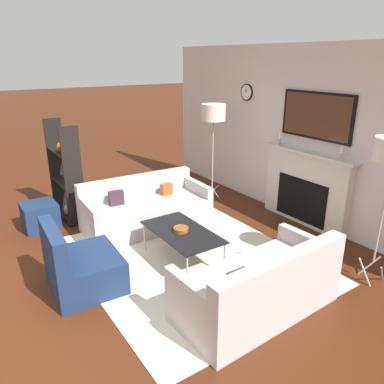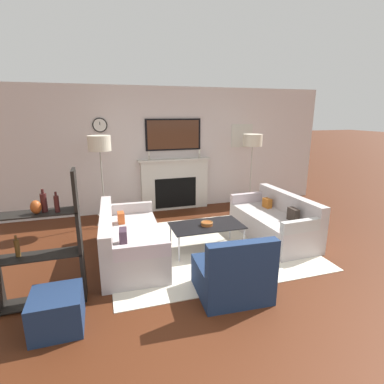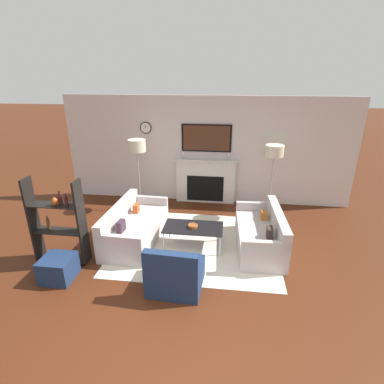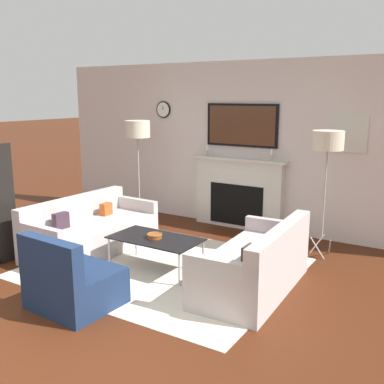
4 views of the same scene
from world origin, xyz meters
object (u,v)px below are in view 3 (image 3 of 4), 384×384
object	(u,v)px
ottoman	(58,268)
floor_lamp_right	(274,152)
coffee_table	(193,228)
shelf_unit	(59,225)
couch_left	(134,228)
decorative_bowl	(193,226)
couch_right	(261,235)
floor_lamp_left	(137,147)
armchair	(175,274)

from	to	relation	value
ottoman	floor_lamp_right	bearing A→B (deg)	38.03
coffee_table	shelf_unit	world-z (taller)	shelf_unit
couch_left	coffee_table	xyz separation A→B (m)	(1.22, -0.10, 0.13)
decorative_bowl	shelf_unit	xyz separation A→B (m)	(-2.26, -0.76, 0.26)
couch_left	shelf_unit	distance (m)	1.44
coffee_table	ottoman	xyz separation A→B (m)	(-2.08, -1.27, -0.20)
couch_left	couch_right	xyz separation A→B (m)	(2.52, -0.00, 0.02)
couch_left	coffee_table	world-z (taller)	couch_left
couch_right	floor_lamp_left	size ratio (longest dim) A/B	0.99
couch_left	ottoman	bearing A→B (deg)	-122.04
couch_right	floor_lamp_left	xyz separation A→B (m)	(-2.84, 1.52, 1.30)
decorative_bowl	floor_lamp_left	xyz separation A→B (m)	(-1.53, 1.63, 1.13)
floor_lamp_right	decorative_bowl	bearing A→B (deg)	-134.83
coffee_table	ottoman	size ratio (longest dim) A/B	2.29
shelf_unit	ottoman	bearing A→B (deg)	-69.37
couch_left	floor_lamp_left	distance (m)	2.04
armchair	ottoman	world-z (taller)	armchair
couch_left	couch_right	distance (m)	2.52
coffee_table	floor_lamp_right	size ratio (longest dim) A/B	0.66
decorative_bowl	ottoman	xyz separation A→B (m)	(-2.08, -1.26, -0.26)
coffee_table	floor_lamp_right	xyz separation A→B (m)	(1.62, 1.62, 1.16)
floor_lamp_right	armchair	bearing A→B (deg)	-121.13
armchair	coffee_table	size ratio (longest dim) A/B	0.76
coffee_table	shelf_unit	bearing A→B (deg)	-161.21
decorative_bowl	floor_lamp_right	size ratio (longest dim) A/B	0.11
couch_left	floor_lamp_right	xyz separation A→B (m)	(2.84, 1.52, 1.29)
armchair	floor_lamp_left	distance (m)	3.48
couch_left	coffee_table	distance (m)	1.23
couch_left	ottoman	xyz separation A→B (m)	(-0.86, -1.37, -0.07)
ottoman	coffee_table	bearing A→B (deg)	31.50
armchair	ottoman	xyz separation A→B (m)	(-1.95, 0.00, -0.07)
couch_left	shelf_unit	xyz separation A→B (m)	(-1.05, -0.87, 0.45)
armchair	couch_left	bearing A→B (deg)	128.50
couch_left	armchair	size ratio (longest dim) A/B	2.23
couch_left	armchair	world-z (taller)	armchair
couch_left	decorative_bowl	size ratio (longest dim) A/B	9.87
decorative_bowl	ottoman	size ratio (longest dim) A/B	0.39
decorative_bowl	coffee_table	bearing A→B (deg)	77.31
couch_right	shelf_unit	size ratio (longest dim) A/B	1.11
floor_lamp_right	coffee_table	bearing A→B (deg)	-135.02
decorative_bowl	shelf_unit	distance (m)	2.40
decorative_bowl	ottoman	bearing A→B (deg)	-148.75
couch_right	shelf_unit	world-z (taller)	shelf_unit
floor_lamp_right	shelf_unit	distance (m)	4.64
armchair	floor_lamp_left	size ratio (longest dim) A/B	0.49
shelf_unit	floor_lamp_left	bearing A→B (deg)	72.89
couch_right	floor_lamp_right	size ratio (longest dim) A/B	1.01
coffee_table	floor_lamp_left	world-z (taller)	floor_lamp_left
shelf_unit	ottoman	size ratio (longest dim) A/B	3.14
couch_right	armchair	xyz separation A→B (m)	(-1.43, -1.37, -0.02)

